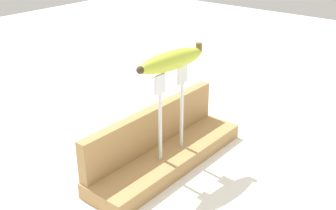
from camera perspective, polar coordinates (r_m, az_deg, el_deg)
The scene contains 5 objects.
ground_plane at distance 0.85m, azimuth 0.00°, elevation -8.04°, with size 3.00×3.00×0.00m, color silver.
wooden_board at distance 0.84m, azimuth 0.00°, elevation -7.16°, with size 0.37×0.10×0.03m, color #A87F4C.
board_backstop at distance 0.84m, azimuth -2.12°, elevation -2.96°, with size 0.37×0.02×0.08m, color #A87F4C.
fork_stand_center at distance 0.78m, azimuth 0.46°, elevation 0.08°, with size 0.09×0.01×0.17m.
banana_raised_center at distance 0.75m, azimuth 0.47°, elevation 6.10°, with size 0.16×0.05×0.04m.
Camera 1 is at (-0.56, -0.45, 0.46)m, focal length 44.78 mm.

